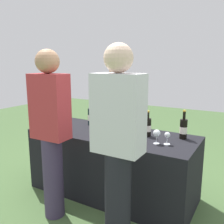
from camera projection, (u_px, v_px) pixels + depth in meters
name	position (u px, v px, depth m)	size (l,w,h in m)	color
ground_plane	(112.00, 192.00, 3.09)	(12.00, 12.00, 0.00)	#476638
tasting_table	(112.00, 163.00, 3.01)	(1.96, 0.78, 0.77)	black
wine_bottle_0	(91.00, 116.00, 3.28)	(0.07, 0.07, 0.31)	black
wine_bottle_1	(103.00, 120.00, 3.06)	(0.07, 0.07, 0.33)	black
wine_bottle_2	(116.00, 121.00, 3.06)	(0.08, 0.08, 0.29)	black
wine_bottle_3	(128.00, 122.00, 3.02)	(0.07, 0.07, 0.30)	black
wine_bottle_4	(139.00, 124.00, 2.92)	(0.07, 0.07, 0.31)	black
wine_bottle_5	(148.00, 127.00, 2.80)	(0.08, 0.08, 0.29)	black
wine_bottle_6	(183.00, 129.00, 2.70)	(0.08, 0.08, 0.32)	black
wine_glass_0	(96.00, 127.00, 2.82)	(0.06, 0.06, 0.14)	silver
wine_glass_1	(129.00, 133.00, 2.60)	(0.06, 0.06, 0.13)	silver
wine_glass_2	(157.00, 134.00, 2.53)	(0.08, 0.08, 0.15)	silver
wine_glass_3	(167.00, 136.00, 2.51)	(0.07, 0.07, 0.13)	silver
server_pouring	(116.00, 113.00, 3.62)	(0.37, 0.23, 1.55)	brown
guest_0	(51.00, 129.00, 2.46)	(0.38, 0.23, 1.71)	#3F3351
guest_1	(118.00, 142.00, 2.05)	(0.41, 0.23, 1.74)	black
menu_board	(107.00, 131.00, 4.35)	(0.54, 0.03, 0.82)	white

